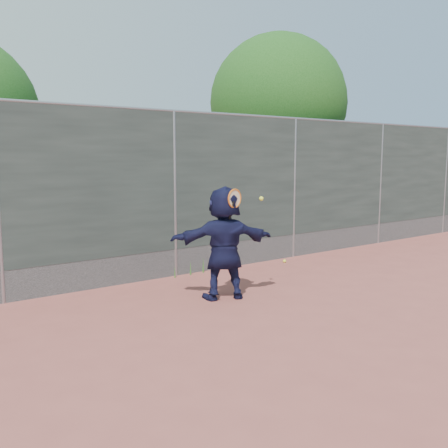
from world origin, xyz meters
TOP-DOWN VIEW (x-y plane):
  - ground at (0.00, 0.00)m, footprint 80.00×80.00m
  - player at (-0.15, 1.77)m, footprint 1.70×1.07m
  - ball_ground at (2.41, 3.14)m, footprint 0.07×0.07m
  - fence at (-0.00, 3.50)m, footprint 20.00×0.06m
  - swing_action at (-0.05, 1.58)m, footprint 0.72×0.13m
  - tree_right at (4.68, 5.75)m, footprint 3.78×3.60m
  - weed_clump at (0.29, 3.38)m, footprint 0.68×0.07m

SIDE VIEW (x-z plane):
  - ground at x=0.00m, z-range 0.00..0.00m
  - ball_ground at x=2.41m, z-range 0.00..0.07m
  - weed_clump at x=0.29m, z-range -0.02..0.28m
  - player at x=-0.15m, z-range 0.00..1.75m
  - swing_action at x=-0.05m, z-range 1.29..1.81m
  - fence at x=0.00m, z-range 0.07..3.09m
  - tree_right at x=4.68m, z-range 0.80..6.19m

